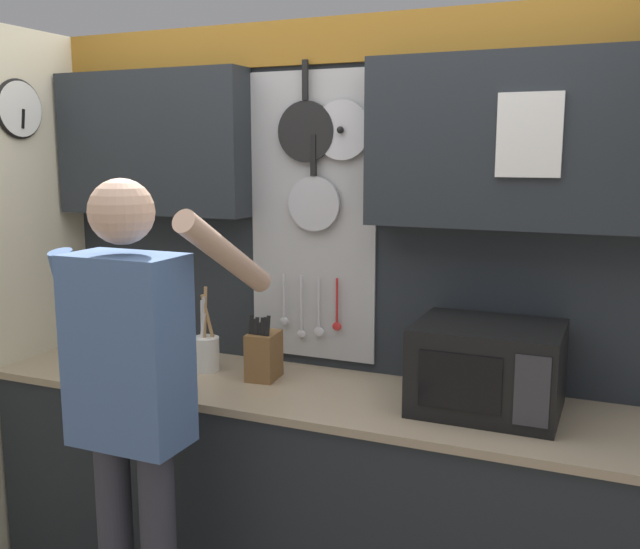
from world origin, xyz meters
TOP-DOWN VIEW (x-y plane):
  - base_cabinet_counter at (0.00, -0.00)m, footprint 2.61×0.62m
  - back_wall_unit at (0.01, 0.27)m, footprint 3.18×0.22m
  - microwave at (0.67, 0.05)m, footprint 0.50×0.40m
  - knife_block at (-0.21, 0.05)m, footprint 0.12×0.16m
  - utensil_crock at (-0.48, 0.05)m, footprint 0.11×0.11m
  - person at (-0.38, -0.56)m, footprint 0.54×0.62m

SIDE VIEW (x-z plane):
  - base_cabinet_counter at x=0.00m, z-range 0.00..0.90m
  - utensil_crock at x=-0.48m, z-range 0.81..1.16m
  - knife_block at x=-0.21m, z-range 0.86..1.13m
  - person at x=-0.38m, z-range 0.17..1.88m
  - microwave at x=0.67m, z-range 0.90..1.21m
  - back_wall_unit at x=0.01m, z-range 0.29..2.60m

